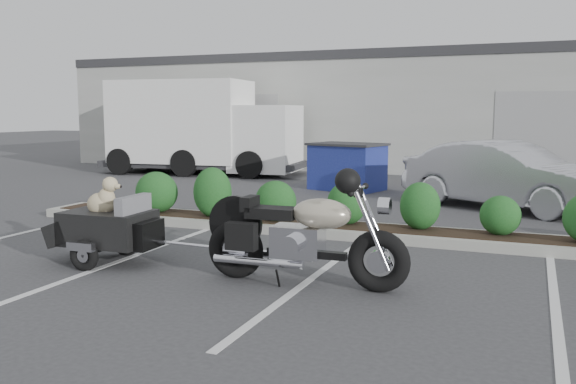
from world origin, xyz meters
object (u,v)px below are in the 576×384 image
at_px(pet_trailer, 107,226).
at_px(sedan, 506,175).
at_px(motorcycle, 303,237).
at_px(delivery_truck, 202,129).
at_px(dumpster, 347,166).

distance_m(pet_trailer, sedan, 8.25).
bearing_deg(pet_trailer, sedan, 53.18).
relative_size(motorcycle, delivery_truck, 0.37).
relative_size(pet_trailer, sedan, 0.46).
bearing_deg(delivery_truck, motorcycle, -61.17).
distance_m(motorcycle, dumpster, 8.87).
bearing_deg(motorcycle, sedan, 72.20).
distance_m(pet_trailer, dumpster, 8.65).
relative_size(sedan, delivery_truck, 0.64).
bearing_deg(motorcycle, delivery_truck, 122.93).
height_order(pet_trailer, delivery_truck, delivery_truck).
bearing_deg(pet_trailer, dumpster, 82.94).
bearing_deg(sedan, dumpster, 92.34).
height_order(sedan, dumpster, sedan).
distance_m(dumpster, delivery_truck, 6.03).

